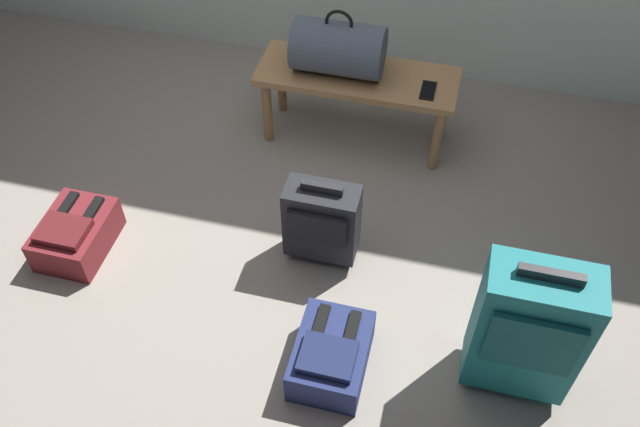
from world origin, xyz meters
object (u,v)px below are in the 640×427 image
object	(u,v)px
backpack_maroon	(76,234)
backpack_navy	(331,355)
cell_phone	(428,90)
suitcase_upright_teal	(528,330)
duffel_bag_slate	(338,48)
suitcase_small_charcoal	(322,221)
bench	(357,84)

from	to	relation	value
backpack_maroon	backpack_navy	size ratio (longest dim) A/B	1.00
cell_phone	suitcase_upright_teal	bearing A→B (deg)	-65.87
duffel_bag_slate	cell_phone	bearing A→B (deg)	-6.71
duffel_bag_slate	backpack_maroon	world-z (taller)	duffel_bag_slate
duffel_bag_slate	suitcase_small_charcoal	bearing A→B (deg)	-81.39
suitcase_upright_teal	suitcase_small_charcoal	distance (m)	0.98
cell_phone	suitcase_small_charcoal	bearing A→B (deg)	-113.06
bench	duffel_bag_slate	bearing A→B (deg)	-180.00
bench	cell_phone	bearing A→B (deg)	-8.56
bench	duffel_bag_slate	size ratio (longest dim) A/B	2.27
suitcase_upright_teal	backpack_navy	size ratio (longest dim) A/B	1.85
backpack_navy	backpack_maroon	bearing A→B (deg)	165.87
backpack_navy	suitcase_upright_teal	bearing A→B (deg)	10.18
cell_phone	suitcase_small_charcoal	world-z (taller)	suitcase_small_charcoal
cell_phone	bench	bearing A→B (deg)	171.44
bench	suitcase_upright_teal	size ratio (longest dim) A/B	1.42
duffel_bag_slate	cell_phone	distance (m)	0.48
bench	backpack_maroon	xyz separation A→B (m)	(-1.07, -1.06, -0.26)
suitcase_upright_teal	backpack_navy	distance (m)	0.75
suitcase_upright_teal	backpack_maroon	distance (m)	2.00
backpack_navy	duffel_bag_slate	bearing A→B (deg)	102.33
duffel_bag_slate	suitcase_small_charcoal	xyz separation A→B (m)	(0.13, -0.83, -0.31)
backpack_navy	cell_phone	bearing A→B (deg)	83.31
duffel_bag_slate	backpack_maroon	bearing A→B (deg)	-132.43
suitcase_small_charcoal	cell_phone	bearing A→B (deg)	66.94
duffel_bag_slate	backpack_navy	distance (m)	1.49
bench	backpack_navy	world-z (taller)	bench
cell_phone	suitcase_upright_teal	size ratio (longest dim) A/B	0.21
duffel_bag_slate	cell_phone	world-z (taller)	duffel_bag_slate
bench	suitcase_small_charcoal	bearing A→B (deg)	-88.19
backpack_maroon	backpack_navy	world-z (taller)	same
duffel_bag_slate	suitcase_upright_teal	bearing A→B (deg)	-51.59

